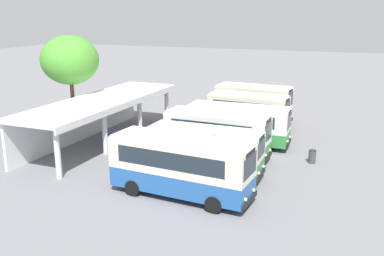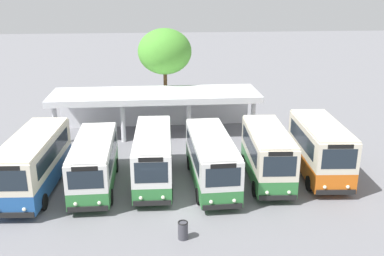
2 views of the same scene
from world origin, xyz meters
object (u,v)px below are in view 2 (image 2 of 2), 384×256
at_px(city_bus_middle_cream, 153,156).
at_px(city_bus_far_end_green, 320,148).
at_px(waiting_chair_second_from_end, 148,131).
at_px(city_bus_nearest_orange, 34,161).
at_px(city_bus_fifth_blue, 267,153).
at_px(waiting_chair_middle_seat, 155,130).
at_px(waiting_chair_fourth_seat, 162,130).
at_px(city_bus_second_in_row, 94,162).
at_px(litter_bin_apron, 183,230).
at_px(city_bus_fourth_amber, 211,158).
at_px(waiting_chair_end_by_column, 141,131).

bearing_deg(city_bus_middle_cream, city_bus_far_end_green, 0.46).
xyz_separation_m(city_bus_far_end_green, waiting_chair_second_from_end, (-10.73, 8.30, -1.38)).
relative_size(city_bus_nearest_orange, city_bus_fifth_blue, 1.19).
relative_size(waiting_chair_middle_seat, waiting_chair_fourth_seat, 1.00).
distance_m(city_bus_second_in_row, litter_bin_apron, 7.68).
height_order(city_bus_fourth_amber, waiting_chair_middle_seat, city_bus_fourth_amber).
xyz_separation_m(city_bus_fourth_amber, waiting_chair_fourth_seat, (-2.74, 9.02, -1.17)).
distance_m(city_bus_far_end_green, waiting_chair_fourth_seat, 12.87).
relative_size(city_bus_middle_cream, city_bus_fifth_blue, 1.09).
bearing_deg(city_bus_middle_cream, litter_bin_apron, -78.03).
bearing_deg(city_bus_second_in_row, waiting_chair_end_by_column, 74.51).
height_order(waiting_chair_end_by_column, litter_bin_apron, litter_bin_apron).
distance_m(waiting_chair_fourth_seat, litter_bin_apron, 14.81).
bearing_deg(city_bus_far_end_green, litter_bin_apron, -144.69).
bearing_deg(waiting_chair_second_from_end, waiting_chair_middle_seat, 13.57).
bearing_deg(waiting_chair_middle_seat, litter_bin_apron, -85.39).
bearing_deg(litter_bin_apron, city_bus_middle_cream, 101.97).
relative_size(city_bus_far_end_green, waiting_chair_fourth_seat, 7.99).
distance_m(city_bus_second_in_row, city_bus_fourth_amber, 6.88).
height_order(city_bus_far_end_green, waiting_chair_second_from_end, city_bus_far_end_green).
bearing_deg(waiting_chair_fourth_seat, city_bus_fourth_amber, -73.08).
bearing_deg(city_bus_nearest_orange, city_bus_second_in_row, -0.95).
bearing_deg(waiting_chair_second_from_end, waiting_chair_end_by_column, 166.85).
height_order(waiting_chair_middle_seat, litter_bin_apron, litter_bin_apron).
xyz_separation_m(city_bus_far_end_green, waiting_chair_fourth_seat, (-9.62, 8.43, -1.38)).
xyz_separation_m(waiting_chair_fourth_seat, litter_bin_apron, (0.64, -14.80, -0.07)).
distance_m(waiting_chair_end_by_column, waiting_chair_middle_seat, 1.11).
relative_size(city_bus_fifth_blue, waiting_chair_middle_seat, 7.78).
relative_size(city_bus_second_in_row, litter_bin_apron, 7.96).
relative_size(waiting_chair_middle_seat, litter_bin_apron, 0.96).
distance_m(city_bus_nearest_orange, waiting_chair_fourth_seat, 11.72).
xyz_separation_m(city_bus_second_in_row, waiting_chair_end_by_column, (2.46, 8.89, -1.14)).
height_order(city_bus_middle_cream, waiting_chair_middle_seat, city_bus_middle_cream).
bearing_deg(waiting_chair_middle_seat, city_bus_second_in_row, -111.90).
distance_m(city_bus_fifth_blue, waiting_chair_second_from_end, 11.45).
xyz_separation_m(city_bus_middle_cream, city_bus_fourth_amber, (3.44, -0.50, -0.09)).
xyz_separation_m(city_bus_second_in_row, waiting_chair_middle_seat, (3.58, 8.90, -1.14)).
bearing_deg(waiting_chair_middle_seat, waiting_chair_second_from_end, -166.43).
height_order(city_bus_middle_cream, city_bus_far_end_green, city_bus_far_end_green).
bearing_deg(waiting_chair_second_from_end, city_bus_fifth_blue, -50.11).
relative_size(city_bus_second_in_row, waiting_chair_middle_seat, 8.33).
distance_m(waiting_chair_middle_seat, litter_bin_apron, 14.84).
xyz_separation_m(city_bus_second_in_row, city_bus_fourth_amber, (6.88, -0.12, 0.03)).
bearing_deg(waiting_chair_second_from_end, litter_bin_apron, -83.20).
xyz_separation_m(city_bus_far_end_green, litter_bin_apron, (-8.98, -6.36, -1.44)).
bearing_deg(litter_bin_apron, waiting_chair_end_by_column, 98.86).
bearing_deg(waiting_chair_end_by_column, city_bus_middle_cream, -83.48).
height_order(city_bus_far_end_green, waiting_chair_fourth_seat, city_bus_far_end_green).
xyz_separation_m(city_bus_second_in_row, waiting_chair_fourth_seat, (4.13, 8.90, -1.14)).
bearing_deg(waiting_chair_end_by_column, waiting_chair_fourth_seat, 0.30).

